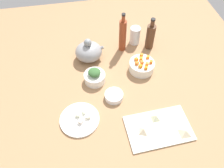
# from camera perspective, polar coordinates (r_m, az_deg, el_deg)

# --- Properties ---
(tabletop) EXTENTS (1.90, 1.90, 0.03)m
(tabletop) POSITION_cam_1_polar(r_m,az_deg,el_deg) (1.32, -0.00, -1.75)
(tabletop) COLOR #9F764F
(tabletop) RESTS_ON ground
(cutting_board) EXTENTS (0.33, 0.22, 0.01)m
(cutting_board) POSITION_cam_1_polar(r_m,az_deg,el_deg) (1.19, 11.68, -10.88)
(cutting_board) COLOR silver
(cutting_board) RESTS_ON tabletop
(plate_tofu) EXTENTS (0.21, 0.21, 0.01)m
(plate_tofu) POSITION_cam_1_polar(r_m,az_deg,el_deg) (1.20, -8.20, -8.88)
(plate_tofu) COLOR white
(plate_tofu) RESTS_ON tabletop
(bowl_greens) EXTENTS (0.12, 0.12, 0.05)m
(bowl_greens) POSITION_cam_1_polar(r_m,az_deg,el_deg) (1.33, -4.39, 1.64)
(bowl_greens) COLOR white
(bowl_greens) RESTS_ON tabletop
(bowl_carrots) EXTENTS (0.15, 0.15, 0.06)m
(bowl_carrots) POSITION_cam_1_polar(r_m,az_deg,el_deg) (1.39, 7.52, 4.50)
(bowl_carrots) COLOR white
(bowl_carrots) RESTS_ON tabletop
(bowl_small_side) EXTENTS (0.10, 0.10, 0.04)m
(bowl_small_side) POSITION_cam_1_polar(r_m,az_deg,el_deg) (1.25, 0.46, -3.03)
(bowl_small_side) COLOR white
(bowl_small_side) RESTS_ON tabletop
(teapot) EXTENTS (0.18, 0.16, 0.16)m
(teapot) POSITION_cam_1_polar(r_m,az_deg,el_deg) (1.44, -5.92, 8.22)
(teapot) COLOR gray
(teapot) RESTS_ON tabletop
(bottle_0) EXTENTS (0.06, 0.06, 0.22)m
(bottle_0) POSITION_cam_1_polar(r_m,az_deg,el_deg) (1.51, 9.69, 11.88)
(bottle_0) COLOR #50301D
(bottle_0) RESTS_ON tabletop
(bottle_1) EXTENTS (0.05, 0.05, 0.27)m
(bottle_1) POSITION_cam_1_polar(r_m,az_deg,el_deg) (1.46, 2.71, 12.27)
(bottle_1) COLOR brown
(bottle_1) RESTS_ON tabletop
(drinking_glass_0) EXTENTS (0.07, 0.07, 0.12)m
(drinking_glass_0) POSITION_cam_1_polar(r_m,az_deg,el_deg) (1.55, 5.84, 12.13)
(drinking_glass_0) COLOR white
(drinking_glass_0) RESTS_ON tabletop
(carrot_cube_0) EXTENTS (0.03, 0.03, 0.02)m
(carrot_cube_0) POSITION_cam_1_polar(r_m,az_deg,el_deg) (1.40, 7.49, 7.26)
(carrot_cube_0) COLOR orange
(carrot_cube_0) RESTS_ON bowl_carrots
(carrot_cube_1) EXTENTS (0.02, 0.02, 0.02)m
(carrot_cube_1) POSITION_cam_1_polar(r_m,az_deg,el_deg) (1.33, 7.23, 4.51)
(carrot_cube_1) COLOR orange
(carrot_cube_1) RESTS_ON bowl_carrots
(carrot_cube_2) EXTENTS (0.02, 0.02, 0.02)m
(carrot_cube_2) POSITION_cam_1_polar(r_m,az_deg,el_deg) (1.35, 8.86, 4.99)
(carrot_cube_2) COLOR orange
(carrot_cube_2) RESTS_ON bowl_carrots
(carrot_cube_3) EXTENTS (0.02, 0.02, 0.02)m
(carrot_cube_3) POSITION_cam_1_polar(r_m,az_deg,el_deg) (1.37, 9.89, 5.53)
(carrot_cube_3) COLOR orange
(carrot_cube_3) RESTS_ON bowl_carrots
(carrot_cube_4) EXTENTS (0.02, 0.02, 0.02)m
(carrot_cube_4) POSITION_cam_1_polar(r_m,az_deg,el_deg) (1.39, 9.07, 6.75)
(carrot_cube_4) COLOR orange
(carrot_cube_4) RESTS_ON bowl_carrots
(carrot_cube_5) EXTENTS (0.02, 0.02, 0.02)m
(carrot_cube_5) POSITION_cam_1_polar(r_m,az_deg,el_deg) (1.33, 8.60, 4.07)
(carrot_cube_5) COLOR orange
(carrot_cube_5) RESTS_ON bowl_carrots
(carrot_cube_6) EXTENTS (0.02, 0.02, 0.02)m
(carrot_cube_6) POSITION_cam_1_polar(r_m,az_deg,el_deg) (1.37, 6.17, 6.24)
(carrot_cube_6) COLOR orange
(carrot_cube_6) RESTS_ON bowl_carrots
(carrot_cube_7) EXTENTS (0.02, 0.02, 0.02)m
(carrot_cube_7) POSITION_cam_1_polar(r_m,az_deg,el_deg) (1.38, 7.39, 6.37)
(carrot_cube_7) COLOR orange
(carrot_cube_7) RESTS_ON bowl_carrots
(carrot_cube_8) EXTENTS (0.02, 0.02, 0.02)m
(carrot_cube_8) POSITION_cam_1_polar(r_m,az_deg,el_deg) (1.36, 7.60, 5.48)
(carrot_cube_8) COLOR orange
(carrot_cube_8) RESTS_ON bowl_carrots
(carrot_cube_9) EXTENTS (0.03, 0.03, 0.02)m
(carrot_cube_9) POSITION_cam_1_polar(r_m,az_deg,el_deg) (1.35, 6.30, 5.23)
(carrot_cube_9) COLOR orange
(carrot_cube_9) RESTS_ON bowl_carrots
(chopped_greens_mound) EXTENTS (0.10, 0.10, 0.04)m
(chopped_greens_mound) POSITION_cam_1_polar(r_m,az_deg,el_deg) (1.29, -4.51, 2.96)
(chopped_greens_mound) COLOR #386331
(chopped_greens_mound) RESTS_ON bowl_greens
(tofu_cube_0) EXTENTS (0.03, 0.03, 0.02)m
(tofu_cube_0) POSITION_cam_1_polar(r_m,az_deg,el_deg) (1.17, -7.95, -9.34)
(tofu_cube_0) COLOR white
(tofu_cube_0) RESTS_ON plate_tofu
(tofu_cube_1) EXTENTS (0.02, 0.02, 0.02)m
(tofu_cube_1) POSITION_cam_1_polar(r_m,az_deg,el_deg) (1.18, -6.10, -8.20)
(tofu_cube_1) COLOR #F6EDCA
(tofu_cube_1) RESTS_ON plate_tofu
(tofu_cube_2) EXTENTS (0.03, 0.03, 0.02)m
(tofu_cube_2) POSITION_cam_1_polar(r_m,az_deg,el_deg) (1.20, -8.60, -7.68)
(tofu_cube_2) COLOR #EAEFCA
(tofu_cube_2) RESTS_ON plate_tofu
(tofu_cube_3) EXTENTS (0.03, 0.03, 0.02)m
(tofu_cube_3) POSITION_cam_1_polar(r_m,az_deg,el_deg) (1.20, -6.89, -6.93)
(tofu_cube_3) COLOR white
(tofu_cube_3) RESTS_ON plate_tofu
(dumpling_0) EXTENTS (0.08, 0.08, 0.03)m
(dumpling_0) POSITION_cam_1_polar(r_m,az_deg,el_deg) (1.19, 18.02, -11.45)
(dumpling_0) COLOR beige
(dumpling_0) RESTS_ON cutting_board
(dumpling_1) EXTENTS (0.06, 0.06, 0.03)m
(dumpling_1) POSITION_cam_1_polar(r_m,az_deg,el_deg) (1.15, 7.97, -11.54)
(dumpling_1) COLOR beige
(dumpling_1) RESTS_ON cutting_board
(dumpling_2) EXTENTS (0.06, 0.06, 0.03)m
(dumpling_2) POSITION_cam_1_polar(r_m,az_deg,el_deg) (1.19, 11.01, -8.29)
(dumpling_2) COLOR beige
(dumpling_2) RESTS_ON cutting_board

